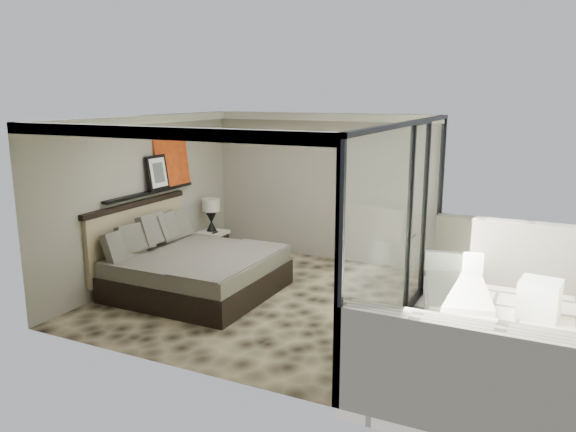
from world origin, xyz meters
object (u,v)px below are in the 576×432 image
at_px(lounger, 456,298).
at_px(ottoman, 539,299).
at_px(bed, 192,268).
at_px(table_lamp, 211,211).
at_px(nightstand, 213,245).

bearing_deg(lounger, ottoman, 4.64).
bearing_deg(lounger, bed, 179.39).
distance_m(bed, lounger, 4.13).
relative_size(bed, ottoman, 4.43).
bearing_deg(table_lamp, lounger, -10.37).
xyz_separation_m(bed, lounger, (4.02, 0.94, -0.17)).
height_order(nightstand, lounger, lounger).
height_order(table_lamp, ottoman, table_lamp).
height_order(bed, lounger, bed).
relative_size(nightstand, ottoman, 0.92).
xyz_separation_m(ottoman, lounger, (-1.10, -0.37, -0.05)).
bearing_deg(ottoman, bed, -165.62).
bearing_deg(table_lamp, bed, -65.66).
bearing_deg(lounger, table_lamp, 155.80).
xyz_separation_m(bed, nightstand, (-0.79, 1.81, -0.14)).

